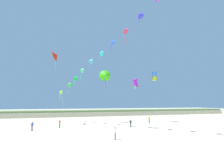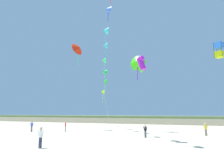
% 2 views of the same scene
% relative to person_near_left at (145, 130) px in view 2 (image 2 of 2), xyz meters
% --- Properties ---
extents(ground_plane, '(240.00, 240.00, 0.00)m').
position_rel_person_near_left_xyz_m(ground_plane, '(-5.58, -13.26, -0.86)').
color(ground_plane, beige).
extents(dune_ridge, '(120.00, 10.09, 2.07)m').
position_rel_person_near_left_xyz_m(dune_ridge, '(-5.58, 32.75, 0.17)').
color(dune_ridge, beige).
rests_on(dune_ridge, ground).
extents(person_near_left, '(0.52, 0.20, 1.49)m').
position_rel_person_near_left_xyz_m(person_near_left, '(0.00, 0.00, 0.00)').
color(person_near_left, '#474C56').
rests_on(person_near_left, ground).
extents(person_near_right, '(0.57, 0.22, 1.62)m').
position_rel_person_near_left_xyz_m(person_near_right, '(6.70, 4.88, 0.08)').
color(person_near_right, '#726656').
rests_on(person_near_right, ground).
extents(person_mid_center, '(0.55, 0.22, 1.58)m').
position_rel_person_near_left_xyz_m(person_mid_center, '(-17.86, 0.48, 0.05)').
color(person_mid_center, '#726656').
rests_on(person_mid_center, ground).
extents(person_far_left, '(0.26, 0.59, 1.71)m').
position_rel_person_near_left_xyz_m(person_far_left, '(-6.46, -10.31, 0.13)').
color(person_far_left, '#282D4C').
rests_on(person_far_left, ground).
extents(person_far_right, '(0.35, 0.50, 1.55)m').
position_rel_person_near_left_xyz_m(person_far_right, '(-13.36, 2.90, 0.03)').
color(person_far_right, '#474C56').
rests_on(person_far_right, ground).
extents(kite_banner_string, '(16.29, 31.56, 23.09)m').
position_rel_person_near_left_xyz_m(kite_banner_string, '(-5.78, 1.70, 14.20)').
color(kite_banner_string, '#A4EF1F').
extents(large_kite_low_lead, '(1.40, 1.40, 2.14)m').
position_rel_person_near_left_xyz_m(large_kite_low_lead, '(9.20, 6.14, 10.56)').
color(large_kite_low_lead, '#B1C70C').
extents(large_kite_mid_trail, '(2.32, 2.90, 4.66)m').
position_rel_person_near_left_xyz_m(large_kite_mid_trail, '(-14.77, 8.13, 14.51)').
color(large_kite_mid_trail, red).
extents(large_kite_high_solo, '(1.26, 0.96, 2.09)m').
position_rel_person_near_left_xyz_m(large_kite_high_solo, '(0.25, -2.10, 7.60)').
color(large_kite_high_solo, '#B01ED0').
extents(large_kite_outer_drift, '(2.79, 1.38, 4.49)m').
position_rel_person_near_left_xyz_m(large_kite_outer_drift, '(-3.07, 8.39, 10.57)').
color(large_kite_outer_drift, '#3DDC14').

